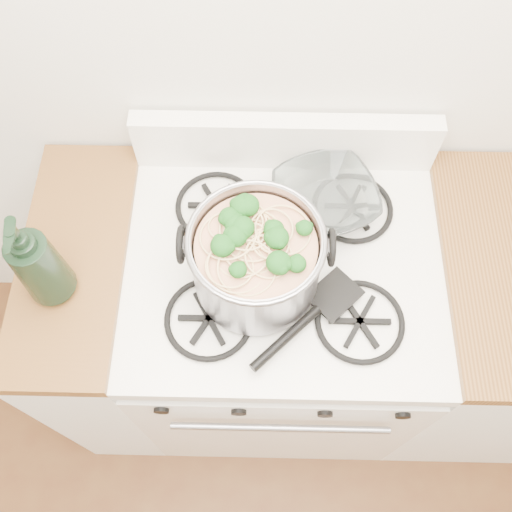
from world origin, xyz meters
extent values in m
plane|color=silver|center=(0.00, 1.60, 1.35)|extent=(3.60, 0.00, 3.60)
cube|color=white|center=(0.00, 1.27, 0.41)|extent=(0.76, 0.65, 0.81)
cube|color=white|center=(0.00, 1.27, 0.88)|extent=(0.76, 0.65, 0.04)
cube|color=black|center=(0.00, 0.95, 0.42)|extent=(0.58, 0.02, 0.46)
cube|color=black|center=(0.00, 1.27, 0.91)|extent=(0.60, 0.56, 0.02)
cylinder|color=black|center=(-0.28, 0.95, 0.78)|extent=(0.04, 0.03, 0.04)
cylinder|color=black|center=(-0.10, 0.95, 0.78)|extent=(0.04, 0.03, 0.04)
cylinder|color=black|center=(0.10, 0.95, 0.78)|extent=(0.04, 0.03, 0.04)
cylinder|color=black|center=(0.28, 0.95, 0.78)|extent=(0.04, 0.03, 0.04)
cube|color=silver|center=(-0.51, 1.27, 0.44)|extent=(0.25, 0.65, 0.88)
cube|color=#513013|center=(-0.51, 1.27, 0.90)|extent=(0.25, 0.65, 0.04)
cylinder|color=gray|center=(-0.07, 1.21, 1.02)|extent=(0.28, 0.28, 0.19)
torus|color=gray|center=(-0.07, 1.21, 1.11)|extent=(0.29, 0.29, 0.01)
torus|color=black|center=(-0.22, 1.21, 1.08)|extent=(0.01, 0.08, 0.08)
torus|color=black|center=(0.09, 1.21, 1.08)|extent=(0.01, 0.08, 0.08)
cylinder|color=tan|center=(-0.07, 1.21, 1.00)|extent=(0.26, 0.26, 0.16)
sphere|color=#154B14|center=(-0.07, 1.21, 1.10)|extent=(0.04, 0.04, 0.04)
sphere|color=#154B14|center=(-0.07, 1.21, 1.10)|extent=(0.04, 0.04, 0.04)
sphere|color=#154B14|center=(-0.07, 1.21, 1.10)|extent=(0.04, 0.04, 0.04)
sphere|color=#154B14|center=(-0.07, 1.21, 1.10)|extent=(0.04, 0.04, 0.04)
sphere|color=#154B14|center=(-0.07, 1.21, 1.10)|extent=(0.04, 0.04, 0.04)
sphere|color=#154B14|center=(-0.07, 1.21, 1.10)|extent=(0.04, 0.04, 0.04)
sphere|color=#154B14|center=(-0.07, 1.21, 1.10)|extent=(0.04, 0.04, 0.04)
sphere|color=#154B14|center=(-0.07, 1.21, 1.10)|extent=(0.04, 0.04, 0.04)
sphere|color=#154B14|center=(-0.07, 1.21, 1.10)|extent=(0.04, 0.04, 0.04)
sphere|color=#154B14|center=(-0.07, 1.21, 1.10)|extent=(0.04, 0.04, 0.04)
sphere|color=#154B14|center=(-0.07, 1.21, 1.10)|extent=(0.04, 0.04, 0.04)
sphere|color=#154B14|center=(-0.07, 1.21, 1.10)|extent=(0.04, 0.04, 0.04)
sphere|color=#154B14|center=(-0.07, 1.21, 1.10)|extent=(0.04, 0.04, 0.04)
imported|color=white|center=(0.10, 1.42, 0.94)|extent=(0.13, 0.13, 0.02)
imported|color=black|center=(-0.53, 1.18, 1.06)|extent=(0.12, 0.12, 0.28)
camera|label=1|loc=(-0.05, 0.66, 2.12)|focal=40.00mm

